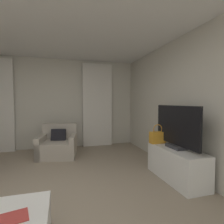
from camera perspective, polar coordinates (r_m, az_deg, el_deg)
ground_plane at (r=2.84m, az=-21.95°, el=-25.47°), size 12.00×12.00×0.00m
wall_window at (r=5.51m, az=-19.09°, el=2.53°), size 5.12×0.06×2.60m
wall_right at (r=3.35m, az=26.11°, el=2.02°), size 0.06×6.12×2.60m
curtain_right_panel at (r=5.49m, az=-4.65°, el=2.17°), size 0.90×0.06×2.50m
armchair at (r=4.73m, az=-16.85°, el=-10.25°), size 1.01×0.97×0.79m
magazine_open at (r=1.96m, az=-29.74°, el=-27.41°), size 0.32×0.26×0.01m
tv_console at (r=3.41m, az=19.75°, el=-15.35°), size 0.46×1.18×0.55m
tv_flatscreen at (r=3.28m, az=19.85°, el=-4.79°), size 0.20×1.13×0.74m
handbag_primary at (r=3.61m, az=14.35°, el=-7.72°), size 0.30×0.14×0.37m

